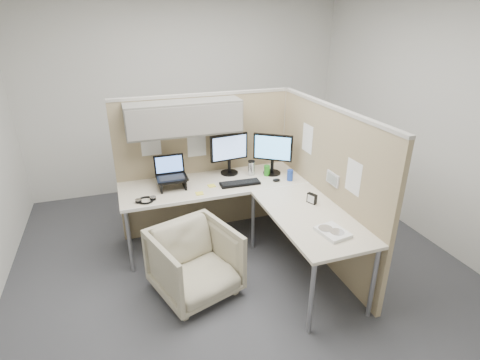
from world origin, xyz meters
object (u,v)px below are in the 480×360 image
object	(u,v)px
keyboard	(240,183)
desk	(246,199)
office_chair	(195,259)
monitor_left	(229,151)

from	to	relation	value
keyboard	desk	bearing A→B (deg)	-93.43
office_chair	keyboard	size ratio (longest dim) A/B	1.65
office_chair	monitor_left	distance (m)	1.34
office_chair	monitor_left	bearing A→B (deg)	38.36
office_chair	monitor_left	xyz separation A→B (m)	(0.64, 0.98, 0.65)
desk	keyboard	distance (m)	0.28
desk	monitor_left	bearing A→B (deg)	89.07
office_chair	keyboard	distance (m)	1.01
monitor_left	keyboard	bearing A→B (deg)	-93.60
office_chair	monitor_left	size ratio (longest dim) A/B	1.52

